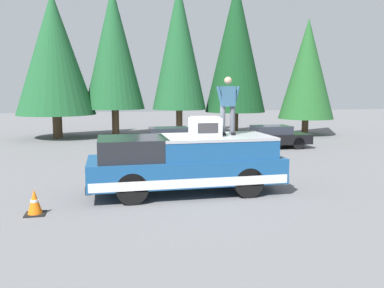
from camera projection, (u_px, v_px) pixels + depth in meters
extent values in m
plane|color=slate|center=(186.00, 191.00, 11.48)|extent=(90.00, 90.00, 0.00)
cube|color=navy|center=(186.00, 169.00, 11.24)|extent=(2.00, 5.50, 0.70)
cube|color=silver|center=(186.00, 175.00, 11.26)|extent=(2.01, 5.39, 0.24)
cube|color=black|center=(132.00, 148.00, 10.83)|extent=(1.84, 1.87, 0.60)
cube|color=navy|center=(215.00, 147.00, 11.34)|extent=(1.92, 3.19, 0.52)
cube|color=#A8AAAF|center=(215.00, 137.00, 11.30)|extent=(1.94, 3.19, 0.08)
cube|color=#232326|center=(90.00, 183.00, 10.71)|extent=(1.96, 0.16, 0.20)
cube|color=#B2B5BA|center=(272.00, 174.00, 11.84)|extent=(1.96, 0.16, 0.20)
cylinder|color=black|center=(132.00, 188.00, 10.12)|extent=(0.30, 0.84, 0.84)
cylinder|color=black|center=(128.00, 175.00, 11.76)|extent=(0.30, 0.84, 0.84)
cylinder|color=black|center=(248.00, 182.00, 10.79)|extent=(0.30, 0.84, 0.84)
cylinder|color=black|center=(229.00, 170.00, 12.44)|extent=(0.30, 0.84, 0.84)
cube|color=silver|center=(205.00, 127.00, 11.09)|extent=(0.64, 0.84, 0.52)
cube|color=#2D2D30|center=(208.00, 128.00, 10.77)|extent=(0.01, 0.59, 0.29)
cube|color=#99999E|center=(205.00, 117.00, 11.05)|extent=(0.58, 0.76, 0.04)
cylinder|color=#4C515B|center=(232.00, 121.00, 11.43)|extent=(0.15, 0.15, 0.84)
cube|color=black|center=(233.00, 134.00, 11.44)|extent=(0.26, 0.11, 0.08)
cylinder|color=#4C515B|center=(223.00, 121.00, 11.36)|extent=(0.15, 0.15, 0.84)
cube|color=black|center=(223.00, 134.00, 11.37)|extent=(0.26, 0.11, 0.08)
cube|color=#335B7A|center=(228.00, 96.00, 11.30)|extent=(0.24, 0.40, 0.58)
sphere|color=tan|center=(228.00, 81.00, 11.24)|extent=(0.22, 0.22, 0.22)
cylinder|color=#335B7A|center=(236.00, 96.00, 11.32)|extent=(0.09, 0.23, 0.58)
cylinder|color=#335B7A|center=(220.00, 96.00, 11.22)|extent=(0.09, 0.23, 0.58)
cube|color=black|center=(269.00, 139.00, 20.11)|extent=(1.64, 4.10, 0.50)
cube|color=#282D38|center=(271.00, 130.00, 20.06)|extent=(1.31, 1.89, 0.42)
cylinder|color=black|center=(251.00, 145.00, 19.16)|extent=(0.20, 0.62, 0.62)
cylinder|color=black|center=(241.00, 141.00, 20.56)|extent=(0.20, 0.62, 0.62)
cylinder|color=black|center=(298.00, 143.00, 19.70)|extent=(0.20, 0.62, 0.62)
cylinder|color=black|center=(285.00, 140.00, 21.10)|extent=(0.20, 0.62, 0.62)
cube|color=maroon|center=(167.00, 141.00, 19.13)|extent=(1.64, 4.10, 0.50)
cube|color=#282D38|center=(169.00, 132.00, 19.09)|extent=(1.31, 1.89, 0.42)
cylinder|color=black|center=(143.00, 148.00, 18.19)|extent=(0.20, 0.62, 0.62)
cylinder|color=black|center=(140.00, 143.00, 19.58)|extent=(0.20, 0.62, 0.62)
cylinder|color=black|center=(196.00, 146.00, 18.72)|extent=(0.20, 0.62, 0.62)
cylinder|color=black|center=(189.00, 142.00, 20.12)|extent=(0.20, 0.62, 0.62)
cube|color=black|center=(35.00, 214.00, 9.30)|extent=(0.47, 0.47, 0.03)
cone|color=orange|center=(35.00, 202.00, 9.26)|extent=(0.36, 0.36, 0.62)
cylinder|color=white|center=(35.00, 201.00, 9.26)|extent=(0.19, 0.19, 0.06)
cylinder|color=#4C3826|center=(305.00, 127.00, 26.21)|extent=(0.43, 0.43, 1.10)
cone|color=#235B28|center=(307.00, 69.00, 25.70)|extent=(3.61, 3.61, 6.54)
cylinder|color=#4C3826|center=(235.00, 123.00, 27.05)|extent=(0.49, 0.49, 1.50)
cone|color=#14421E|center=(236.00, 46.00, 26.35)|extent=(4.11, 4.11, 8.86)
cylinder|color=#4C3826|center=(179.00, 122.00, 26.09)|extent=(0.43, 0.43, 1.72)
cone|color=#1E562D|center=(179.00, 46.00, 25.42)|extent=(3.56, 3.56, 8.22)
cylinder|color=#4C3826|center=(116.00, 122.00, 25.54)|extent=(0.46, 0.46, 1.77)
cone|color=#1E562D|center=(114.00, 48.00, 24.89)|extent=(3.86, 3.86, 7.78)
cylinder|color=#4C3826|center=(58.00, 126.00, 24.34)|extent=(0.57, 0.57, 1.47)
cone|color=#1E562D|center=(54.00, 54.00, 23.74)|extent=(4.78, 4.78, 7.40)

